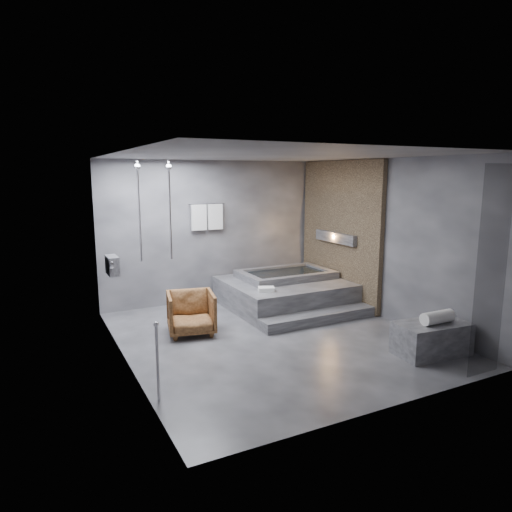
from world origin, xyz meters
TOP-DOWN VIEW (x-y plane):
  - room at (0.40, 0.24)m, footprint 5.00×5.04m
  - tub_deck at (1.05, 1.45)m, footprint 2.20×2.00m
  - tub_step at (1.05, 0.27)m, footprint 2.20×0.36m
  - concrete_bench at (1.67, -1.61)m, footprint 1.08×0.66m
  - driftwood_chair at (-1.09, 0.76)m, footprint 0.87×0.89m
  - rolled_towel at (1.70, -1.66)m, footprint 0.51×0.19m
  - deck_towel at (0.35, 0.88)m, footprint 0.33×0.29m

SIDE VIEW (x-z plane):
  - tub_step at x=1.05m, z-range 0.00..0.18m
  - concrete_bench at x=1.67m, z-range 0.00..0.46m
  - tub_deck at x=1.05m, z-range 0.00..0.50m
  - driftwood_chair at x=-1.09m, z-range 0.00..0.68m
  - deck_towel at x=0.35m, z-range 0.50..0.57m
  - rolled_towel at x=1.70m, z-range 0.46..0.64m
  - room at x=0.40m, z-range 0.32..3.14m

